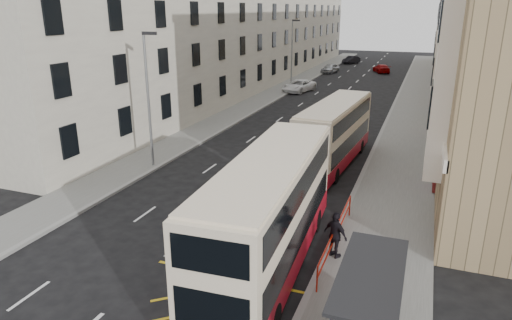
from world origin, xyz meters
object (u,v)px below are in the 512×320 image
at_px(double_decker_front, 270,214).
at_px(pedestrian_far, 336,235).
at_px(white_van, 299,86).
at_px(car_red, 381,69).
at_px(bus_shelter, 373,305).
at_px(car_silver, 330,68).
at_px(car_dark, 351,60).
at_px(street_lamp_far, 292,51).
at_px(double_decker_rear, 334,134).
at_px(street_lamp_near, 149,93).

distance_m(double_decker_front, pedestrian_far, 2.86).
bearing_deg(white_van, car_red, 85.35).
xyz_separation_m(bus_shelter, white_van, (-13.54, 41.59, -1.44)).
bearing_deg(car_silver, car_red, 34.16).
height_order(pedestrian_far, car_silver, pedestrian_far).
bearing_deg(bus_shelter, car_silver, 102.89).
bearing_deg(white_van, pedestrian_far, -57.51).
relative_size(white_van, car_dark, 1.24).
relative_size(street_lamp_far, car_dark, 1.97).
height_order(double_decker_front, double_decker_rear, double_decker_front).
bearing_deg(street_lamp_near, double_decker_front, -38.55).
distance_m(double_decker_rear, car_silver, 43.29).
distance_m(white_van, car_red, 21.90).
bearing_deg(street_lamp_near, car_dark, 88.02).
bearing_deg(double_decker_front, double_decker_rear, 87.84).
bearing_deg(bus_shelter, double_decker_front, 136.19).
bearing_deg(pedestrian_far, double_decker_rear, -47.14).
height_order(street_lamp_near, white_van, street_lamp_near).
height_order(street_lamp_far, car_red, street_lamp_far).
bearing_deg(white_van, car_dark, 103.05).
distance_m(bus_shelter, double_decker_front, 5.83).
bearing_deg(double_decker_rear, car_silver, 106.46).
bearing_deg(car_red, car_silver, 1.28).
xyz_separation_m(bus_shelter, street_lamp_far, (-14.69, 42.39, 2.50)).
bearing_deg(double_decker_front, car_dark, 93.94).
xyz_separation_m(bus_shelter, car_silver, (-13.54, 59.17, -1.43)).
bearing_deg(white_van, street_lamp_near, -77.49).
relative_size(bus_shelter, street_lamp_far, 0.53).
height_order(street_lamp_far, white_van, street_lamp_far).
distance_m(street_lamp_far, white_van, 4.18).
bearing_deg(double_decker_rear, street_lamp_far, 116.24).
xyz_separation_m(white_van, car_dark, (0.93, 31.16, -0.03)).
bearing_deg(pedestrian_far, bus_shelter, 141.09).
distance_m(street_lamp_far, double_decker_front, 39.84).
xyz_separation_m(car_silver, car_dark, (0.93, 13.57, -0.04)).
height_order(street_lamp_far, car_silver, street_lamp_far).
height_order(white_van, car_dark, white_van).
distance_m(double_decker_rear, car_red, 45.42).
xyz_separation_m(double_decker_front, car_silver, (-9.34, 55.14, -1.52)).
bearing_deg(car_red, white_van, 49.04).
bearing_deg(street_lamp_far, bus_shelter, -70.88).
height_order(street_lamp_near, street_lamp_far, same).
height_order(double_decker_rear, pedestrian_far, double_decker_rear).
distance_m(street_lamp_far, car_silver, 17.27).
xyz_separation_m(car_dark, car_red, (6.35, -10.51, -0.03)).
bearing_deg(bus_shelter, white_van, 108.04).
relative_size(street_lamp_near, white_van, 1.59).
bearing_deg(double_decker_rear, double_decker_front, -84.85).
bearing_deg(pedestrian_far, car_silver, -46.90).
relative_size(car_dark, car_red, 0.92).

